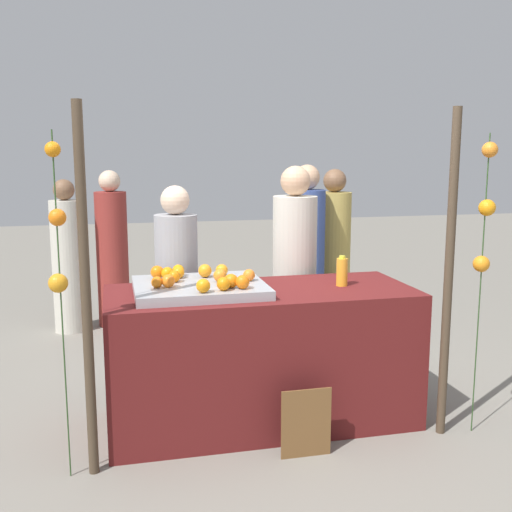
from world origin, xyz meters
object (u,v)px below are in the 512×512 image
Objects in this scene: orange_1 at (178,270)px; vendor_left at (177,299)px; orange_0 at (157,282)px; chalkboard_sign at (306,424)px; juice_bottle at (342,272)px; stall_counter at (261,356)px; vendor_right at (294,283)px.

vendor_left reaches higher than orange_1.
orange_0 is 1.24m from chalkboard_sign.
juice_bottle reaches higher than orange_0.
orange_0 is (-0.68, -0.05, 0.55)m from stall_counter.
stall_counter is 0.78m from juice_bottle.
stall_counter reaches higher than chalkboard_sign.
stall_counter is 0.85m from vendor_right.
stall_counter is at bearing -123.00° from vendor_right.
chalkboard_sign is at bearing -127.73° from juice_bottle.
juice_bottle is at bearing 52.27° from chalkboard_sign.
chalkboard_sign is at bearing -31.17° from orange_0.
vendor_left is at bearing 118.41° from chalkboard_sign.
stall_counter is 1.29× the size of vendor_left.
stall_counter is 0.87m from orange_0.
chalkboard_sign is 1.37m from vendor_right.
orange_1 is 0.18× the size of chalkboard_sign.
stall_counter is 27.81× the size of orange_0.
orange_0 is at bearing -177.67° from juice_bottle.
orange_1 is at bearing 151.11° from stall_counter.
stall_counter is 9.85× the size of juice_bottle.
vendor_right is at bearing 57.00° from stall_counter.
vendor_left reaches higher than chalkboard_sign.
vendor_right is at bearing 21.84° from orange_1.
stall_counter is 4.65× the size of chalkboard_sign.
vendor_right is (0.29, 1.20, 0.58)m from chalkboard_sign.
vendor_left reaches higher than stall_counter.
vendor_left is at bearing 74.08° from orange_0.
vendor_left is at bearing 149.61° from juice_bottle.
stall_counter is 1.19× the size of vendor_right.
orange_0 is at bearing -147.29° from vendor_right.
vendor_right reaches higher than vendor_left.
chalkboard_sign is (0.14, -0.55, -0.25)m from stall_counter.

